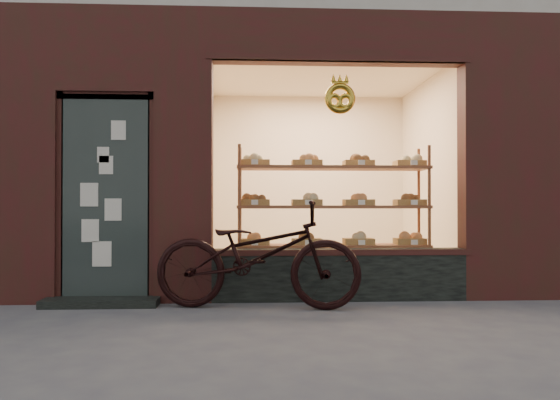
{
  "coord_description": "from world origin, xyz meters",
  "views": [
    {
      "loc": [
        -0.49,
        -3.7,
        1.01
      ],
      "look_at": [
        -0.19,
        2.0,
        1.07
      ],
      "focal_mm": 35.0,
      "sensor_mm": 36.0,
      "label": 1
    }
  ],
  "objects": [
    {
      "name": "ground",
      "position": [
        0.0,
        0.0,
        0.0
      ],
      "size": [
        90.0,
        90.0,
        0.0
      ],
      "primitive_type": "plane",
      "color": "#494954"
    },
    {
      "name": "display_shelf",
      "position": [
        0.45,
        2.55,
        0.86
      ],
      "size": [
        2.2,
        0.45,
        1.7
      ],
      "color": "brown",
      "rests_on": "ground"
    },
    {
      "name": "bicycle",
      "position": [
        -0.43,
        1.69,
        0.53
      ],
      "size": [
        2.11,
        1.0,
        1.06
      ],
      "primitive_type": "imported",
      "rotation": [
        0.0,
        0.0,
        1.42
      ],
      "color": "black",
      "rests_on": "ground"
    }
  ]
}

